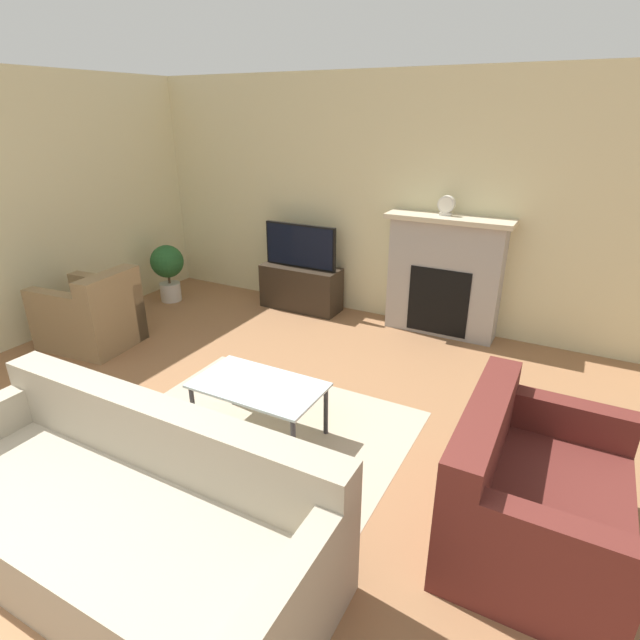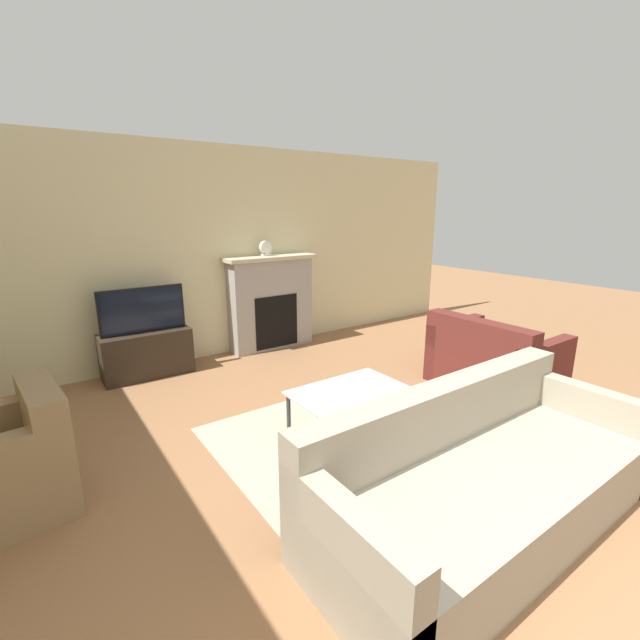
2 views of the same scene
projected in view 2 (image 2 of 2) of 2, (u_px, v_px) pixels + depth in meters
The scene contains 9 objects.
wall_back at pixel (200, 255), 5.43m from camera, with size 8.83×0.06×2.70m.
area_rug at pixel (345, 434), 3.75m from camera, with size 2.16×1.76×0.00m.
fireplace at pixel (271, 301), 5.96m from camera, with size 1.30×0.37×1.30m.
tv_stand at pixel (147, 354), 5.01m from camera, with size 0.99×0.38×0.54m.
tv at pixel (142, 310), 4.87m from camera, with size 0.93×0.06×0.52m.
couch_sectional at pixel (481, 480), 2.66m from camera, with size 2.39×0.95×0.82m.
couch_loveseat at pixel (492, 363), 4.64m from camera, with size 0.89×1.22×0.82m.
coffee_table at pixel (347, 394), 3.64m from camera, with size 0.96×0.56×0.43m.
mantel_clock at pixel (266, 248), 5.74m from camera, with size 0.17×0.07×0.20m.
Camera 2 is at (-1.90, -0.35, 1.93)m, focal length 24.00 mm.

